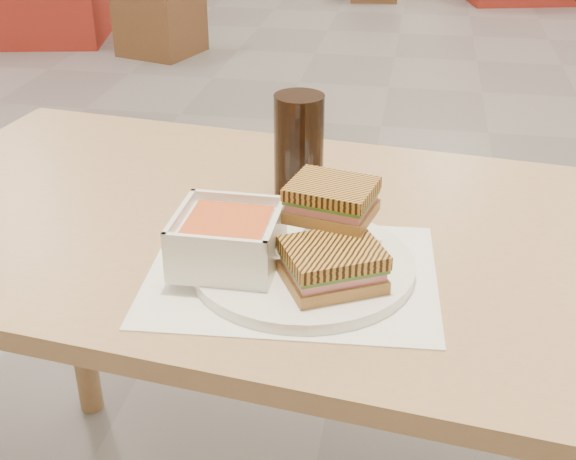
% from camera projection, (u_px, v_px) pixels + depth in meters
% --- Properties ---
extents(main_table, '(1.28, 0.84, 0.75)m').
position_uv_depth(main_table, '(258.00, 285.00, 1.18)').
color(main_table, '#A07D52').
rests_on(main_table, ground).
extents(tray_liner, '(0.39, 0.32, 0.00)m').
position_uv_depth(tray_liner, '(292.00, 274.00, 0.99)').
color(tray_liner, white).
rests_on(tray_liner, main_table).
extents(plate, '(0.29, 0.29, 0.02)m').
position_uv_depth(plate, '(303.00, 265.00, 0.99)').
color(plate, white).
rests_on(plate, tray_liner).
extents(soup_bowl, '(0.13, 0.13, 0.07)m').
position_uv_depth(soup_bowl, '(228.00, 241.00, 0.97)').
color(soup_bowl, white).
rests_on(soup_bowl, plate).
extents(panini_lower, '(0.15, 0.14, 0.05)m').
position_uv_depth(panini_lower, '(332.00, 265.00, 0.92)').
color(panini_lower, '#B28A42').
rests_on(panini_lower, plate).
extents(panini_upper, '(0.12, 0.11, 0.05)m').
position_uv_depth(panini_upper, '(332.00, 200.00, 0.97)').
color(panini_upper, '#B28A42').
rests_on(panini_upper, panini_lower).
extents(cola_glass, '(0.08, 0.08, 0.16)m').
position_uv_depth(cola_glass, '(299.00, 147.00, 1.16)').
color(cola_glass, black).
rests_on(cola_glass, main_table).
extents(bg_chair_0r, '(0.53, 0.53, 0.48)m').
position_uv_depth(bg_chair_0r, '(160.00, 15.00, 4.67)').
color(bg_chair_0r, brown).
rests_on(bg_chair_0r, ground).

